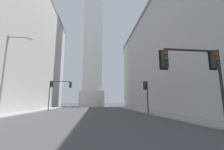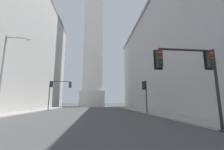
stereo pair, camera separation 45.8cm
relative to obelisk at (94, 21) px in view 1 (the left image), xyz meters
The scene contains 7 objects.
sidewalk_right 51.33m from the obelisk, 72.36° to the right, with size 5.00×68.64×0.15m, color gray.
building_right 43.92m from the obelisk, 44.76° to the right, with size 28.99×50.20×23.19m.
obelisk is the anchor object (origin of this frame).
traffic_light_near_right 57.99m from the obelisk, 81.09° to the right, with size 4.25×0.50×5.23m.
traffic_light_mid_left 38.36m from the obelisk, 107.85° to the right, with size 4.86×0.52×6.37m.
traffic_light_mid_right 47.56m from the obelisk, 75.42° to the right, with size 0.77×0.51×5.05m.
street_lamp 50.71m from the obelisk, 101.60° to the right, with size 2.73×0.36×9.00m.
Camera 1 is at (0.84, -0.58, 1.80)m, focal length 24.00 mm.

